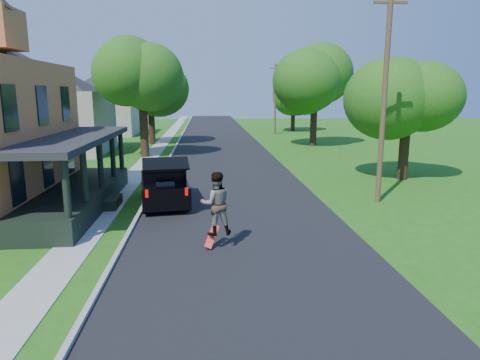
{
  "coord_description": "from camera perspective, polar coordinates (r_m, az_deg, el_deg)",
  "views": [
    {
      "loc": [
        -1.28,
        -12.45,
        4.92
      ],
      "look_at": [
        -0.04,
        3.0,
        1.74
      ],
      "focal_mm": 32.0,
      "sensor_mm": 36.0,
      "label": 1
    }
  ],
  "objects": [
    {
      "name": "neighbor_house_far",
      "position": [
        53.86,
        -17.99,
        10.26
      ],
      "size": [
        12.78,
        12.78,
        8.3
      ],
      "color": "#9C988B",
      "rests_on": "ground"
    },
    {
      "name": "skateboarder",
      "position": [
        13.5,
        -3.24,
        -3.14
      ],
      "size": [
        1.09,
        0.91,
        2.03
      ],
      "rotation": [
        0.0,
        0.0,
        3.3
      ],
      "color": "black",
      "rests_on": "ground"
    },
    {
      "name": "utility_pole_far",
      "position": [
        51.73,
        4.72,
        10.8
      ],
      "size": [
        1.42,
        0.39,
        8.22
      ],
      "rotation": [
        0.0,
        0.0,
        0.2
      ],
      "color": "#453020",
      "rests_on": "ground"
    },
    {
      "name": "street",
      "position": [
        32.84,
        -2.3,
        2.97
      ],
      "size": [
        8.0,
        120.0,
        0.02
      ],
      "primitive_type": "cube",
      "color": "black",
      "rests_on": "ground"
    },
    {
      "name": "front_walk",
      "position": [
        20.78,
        -27.77,
        -3.46
      ],
      "size": [
        6.5,
        1.2,
        0.03
      ],
      "primitive_type": "cube",
      "color": "gray",
      "rests_on": "ground"
    },
    {
      "name": "curb",
      "position": [
        32.93,
        -9.36,
        2.84
      ],
      "size": [
        0.15,
        120.0,
        0.12
      ],
      "primitive_type": "cube",
      "color": "#999994",
      "rests_on": "ground"
    },
    {
      "name": "tree_left_far",
      "position": [
        42.3,
        -11.93,
        12.06
      ],
      "size": [
        6.31,
        6.37,
        8.46
      ],
      "rotation": [
        0.0,
        0.0,
        -0.17
      ],
      "color": "black",
      "rests_on": "ground"
    },
    {
      "name": "tree_right_near",
      "position": [
        25.99,
        21.4,
        10.45
      ],
      "size": [
        6.2,
        5.83,
        7.3
      ],
      "rotation": [
        0.0,
        0.0,
        0.36
      ],
      "color": "black",
      "rests_on": "ground"
    },
    {
      "name": "utility_pole_near",
      "position": [
        20.03,
        18.68,
        10.4
      ],
      "size": [
        1.45,
        0.24,
        9.16
      ],
      "rotation": [
        0.0,
        0.0,
        -0.03
      ],
      "color": "#453020",
      "rests_on": "ground"
    },
    {
      "name": "sidewalk",
      "position": [
        33.1,
        -12.04,
        2.79
      ],
      "size": [
        1.3,
        120.0,
        0.03
      ],
      "primitive_type": "cube",
      "color": "gray",
      "rests_on": "ground"
    },
    {
      "name": "tree_right_mid",
      "position": [
        40.8,
        9.93,
        13.53
      ],
      "size": [
        7.47,
        7.66,
        9.67
      ],
      "rotation": [
        0.0,
        0.0,
        -0.38
      ],
      "color": "black",
      "rests_on": "ground"
    },
    {
      "name": "tree_right_far",
      "position": [
        56.11,
        7.1,
        11.4
      ],
      "size": [
        6.68,
        6.46,
        7.66
      ],
      "rotation": [
        0.0,
        0.0,
        0.34
      ],
      "color": "black",
      "rests_on": "ground"
    },
    {
      "name": "tree_left_mid",
      "position": [
        33.8,
        -13.06,
        13.78
      ],
      "size": [
        6.39,
        6.32,
        9.67
      ],
      "rotation": [
        0.0,
        0.0,
        -0.06
      ],
      "color": "black",
      "rests_on": "ground"
    },
    {
      "name": "neighbor_house_mid",
      "position": [
        38.45,
        -23.46,
        9.56
      ],
      "size": [
        12.78,
        12.78,
        8.3
      ],
      "color": "#9C988B",
      "rests_on": "ground"
    },
    {
      "name": "skateboard",
      "position": [
        13.91,
        -3.76,
        -7.56
      ],
      "size": [
        0.52,
        0.71,
        0.66
      ],
      "rotation": [
        0.0,
        0.0,
        -0.15
      ],
      "color": "red",
      "rests_on": "ground"
    },
    {
      "name": "ground",
      "position": [
        13.44,
        1.23,
        -9.87
      ],
      "size": [
        140.0,
        140.0,
        0.0
      ],
      "primitive_type": "plane",
      "color": "#1B6013",
      "rests_on": "ground"
    },
    {
      "name": "black_suv",
      "position": [
        19.54,
        -10.11,
        -0.44
      ],
      "size": [
        2.6,
        5.3,
        2.37
      ],
      "rotation": [
        0.0,
        0.0,
        0.14
      ],
      "color": "black",
      "rests_on": "ground"
    }
  ]
}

